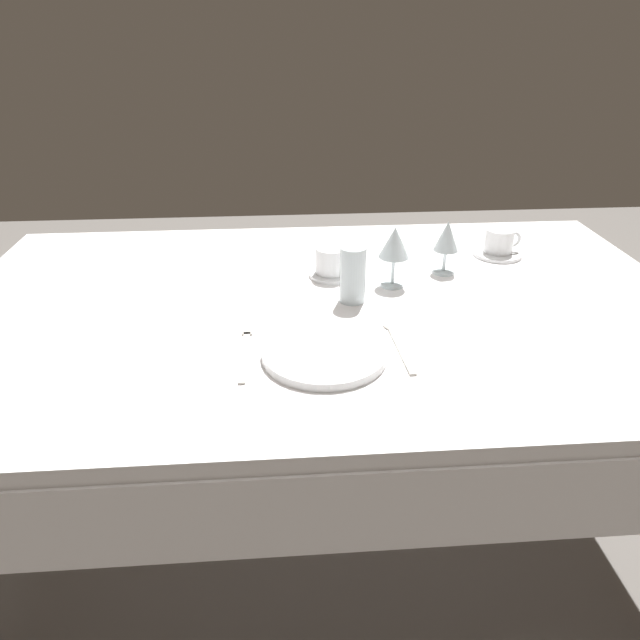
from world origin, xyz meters
TOP-DOWN VIEW (x-y plane):
  - ground_plane at (0.00, 0.00)m, footprint 6.00×6.00m
  - dining_table at (0.00, 0.00)m, footprint 1.80×1.11m
  - dinner_plate at (-0.02, -0.25)m, footprint 0.26×0.26m
  - fork_outer at (-0.18, -0.22)m, footprint 0.02×0.23m
  - spoon_soup at (0.14, -0.20)m, footprint 0.03×0.22m
  - saucer_left at (0.03, 0.15)m, footprint 0.12×0.12m
  - coffee_cup_left at (0.03, 0.15)m, footprint 0.11×0.09m
  - saucer_right at (0.52, 0.26)m, footprint 0.14×0.14m
  - coffee_cup_right at (0.52, 0.26)m, footprint 0.10×0.08m
  - wine_glass_centre at (0.18, 0.08)m, footprint 0.08×0.08m
  - wine_glass_left at (0.33, 0.15)m, footprint 0.06×0.06m
  - drink_tumbler at (0.07, 0.00)m, footprint 0.06×0.06m

SIDE VIEW (x-z plane):
  - ground_plane at x=0.00m, z-range 0.00..0.00m
  - dining_table at x=0.00m, z-range 0.29..1.03m
  - spoon_soup at x=0.14m, z-range 0.74..0.75m
  - fork_outer at x=-0.18m, z-range 0.74..0.74m
  - saucer_left at x=0.03m, z-range 0.74..0.75m
  - saucer_right at x=0.52m, z-range 0.74..0.75m
  - dinner_plate at x=-0.02m, z-range 0.74..0.76m
  - coffee_cup_right at x=0.52m, z-range 0.75..0.82m
  - coffee_cup_left at x=0.03m, z-range 0.75..0.82m
  - drink_tumbler at x=0.07m, z-range 0.73..0.87m
  - wine_glass_left at x=0.33m, z-range 0.76..0.91m
  - wine_glass_centre at x=0.18m, z-range 0.77..0.93m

